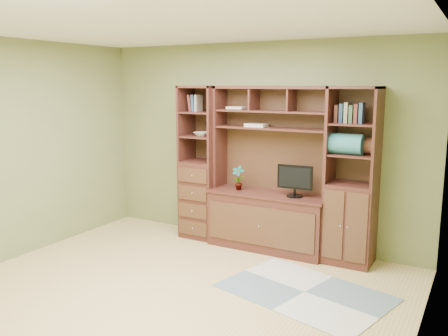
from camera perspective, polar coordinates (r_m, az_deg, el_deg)
The scene contains 11 objects.
room at distance 4.50m, azimuth -6.94°, elevation 0.10°, with size 4.60×4.10×2.64m.
center_hutch at distance 5.90m, azimuth 5.36°, elevation -0.19°, with size 1.54×0.53×2.05m, color #441E17.
left_tower at distance 6.39m, azimuth -2.71°, elevation 0.65°, with size 0.50×0.45×2.05m, color #441E17.
right_tower at distance 5.61m, azimuth 15.15°, elevation -1.04°, with size 0.55×0.45×2.05m, color #441E17.
rug at distance 5.00m, azimuth 9.69°, elevation -14.52°, with size 1.60×1.06×0.01m, color #A1A7A6.
monitor at distance 5.74m, azimuth 8.55°, elevation -0.85°, with size 0.44×0.19×0.53m, color black.
orchid at distance 6.06m, azimuth 1.71°, elevation -1.21°, with size 0.16×0.11×0.31m, color #965133.
magazines at distance 5.99m, azimuth 3.93°, elevation 5.16°, with size 0.26×0.19×0.04m, color beige.
bowl at distance 6.33m, azimuth -2.67°, elevation 4.12°, with size 0.21×0.21×0.05m, color beige.
blanket_teal at distance 5.52m, azimuth 14.31°, elevation 2.84°, with size 0.40×0.23×0.23m, color #2E767B.
blanket_red at distance 5.61m, azimuth 16.53°, elevation 2.58°, with size 0.33×0.18×0.18m, color brown.
Camera 1 is at (2.62, -3.58, 2.08)m, focal length 38.00 mm.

